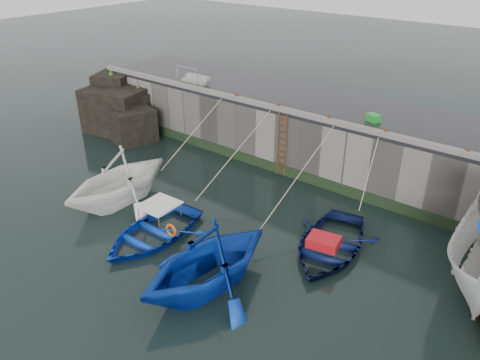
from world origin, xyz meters
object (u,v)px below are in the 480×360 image
Objects in this scene: boat_near_blue at (153,237)px; boat_near_navy at (328,249)px; bollard_b at (278,107)px; bollard_d at (386,132)px; bollard_a at (237,97)px; bollard_c at (329,119)px; boat_near_blacktrim at (208,286)px; ladder at (282,145)px; boat_near_white at (121,201)px; bollard_e at (468,152)px; fish_crate at (373,118)px.

boat_near_navy reaches higher than boat_near_blue.
bollard_b is 5.30m from bollard_d.
bollard_a is at bearing 140.01° from boat_near_navy.
bollard_a is at bearing 180.00° from bollard_c.
boat_near_blacktrim is at bearing -86.86° from bollard_c.
ladder is at bearing -33.86° from bollard_b.
boat_near_blue is 3.73m from boat_near_blacktrim.
bollard_c is at bearing 66.33° from boat_near_blue.
ladder is 5.11m from bollard_d.
boat_near_white is 9.95m from bollard_c.
bollard_b and bollard_e have the same top height.
boat_near_blacktrim is 9.91m from bollard_b.
bollard_e is (4.30, -1.27, -0.02)m from fish_crate.
boat_near_blue is 6.81m from boat_near_navy.
fish_crate is 2.06× the size of bollard_a.
bollard_d is at bearing 52.08° from boat_near_blue.
boat_near_blacktrim is at bearing -14.86° from boat_near_blue.
boat_near_white reaches higher than boat_near_navy.
boat_near_navy is at bearing -40.07° from ladder.
fish_crate is at bearing 40.37° from bollard_c.
boat_near_blacktrim is 18.53× the size of bollard_b.
ladder is at bearing 80.82° from boat_near_blue.
boat_near_navy is at bearing -57.42° from fish_crate.
ladder is at bearing -171.33° from bollard_c.
bollard_a is 1.00× the size of bollard_d.
ladder is 11.43× the size of bollard_b.
boat_near_white is at bearing -99.87° from bollard_a.
bollard_a is 1.00× the size of bollard_c.
boat_near_white is at bearing -175.57° from boat_near_navy.
boat_near_white is at bearing -122.68° from ladder.
bollard_b is (2.50, 0.00, 0.00)m from bollard_a.
bollard_e reaches higher than boat_near_blue.
boat_near_blacktrim is 10.97m from bollard_a.
bollard_c and bollard_d have the same top height.
bollard_d is 3.20m from bollard_e.
bollard_b is 1.00× the size of bollard_e.
bollard_d reaches higher than boat_near_white.
bollard_c reaches higher than boat_near_navy.
boat_near_white is at bearing -132.93° from bollard_c.
boat_near_navy is 16.97× the size of bollard_a.
boat_near_blacktrim is 9.62m from bollard_d.
bollard_a is at bearing -148.40° from fish_crate.
bollard_b and bollard_c have the same top height.
fish_crate is (1.01, 10.05, 3.32)m from boat_near_blacktrim.
boat_near_blacktrim is at bearing -57.10° from bollard_a.
bollard_a reaches higher than boat_near_blacktrim.
fish_crate is (-1.19, 5.71, 3.32)m from boat_near_navy.
bollard_c is at bearing 0.00° from bollard_b.
bollard_d is at bearing 180.00° from bollard_e.
bollard_e is (8.96, 7.95, 3.30)m from boat_near_blue.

